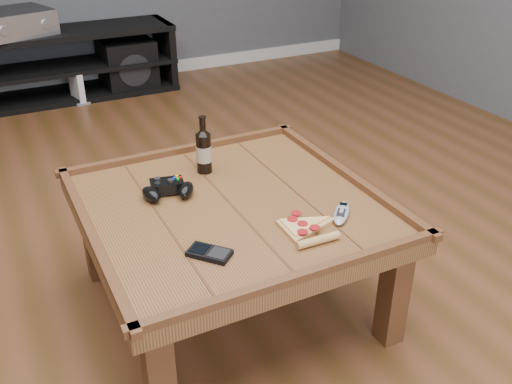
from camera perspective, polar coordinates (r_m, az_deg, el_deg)
name	(u,v)px	position (r m, az deg, el deg)	size (l,w,h in m)	color
ground	(233,304)	(2.26, -2.31, -11.10)	(6.00, 6.00, 0.00)	#4F3016
baseboard	(77,80)	(4.84, -17.50, 10.65)	(5.00, 0.02, 0.10)	silver
coffee_table	(231,218)	(2.04, -2.53, -2.63)	(1.03, 1.03, 0.48)	#542E18
media_console	(79,63)	(4.56, -17.27, 12.19)	(1.40, 0.45, 0.50)	black
beer_bottle	(204,150)	(2.20, -5.25, 4.20)	(0.06, 0.06, 0.23)	black
game_controller	(168,189)	(2.07, -8.80, 0.28)	(0.21, 0.16, 0.06)	black
pizza_slice	(305,228)	(1.86, 4.88, -3.64)	(0.17, 0.27, 0.03)	tan
smartphone	(209,253)	(1.74, -4.68, -6.08)	(0.14, 0.15, 0.02)	black
remote_control	(341,213)	(1.95, 8.54, -2.08)	(0.14, 0.15, 0.02)	#99A0A6
av_receiver	(13,23)	(4.43, -23.11, 15.31)	(0.58, 0.52, 0.17)	black
subwoofer	(128,64)	(4.64, -12.71, 12.36)	(0.39, 0.40, 0.38)	black
game_console	(77,89)	(4.44, -17.46, 9.79)	(0.14, 0.20, 0.22)	gray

